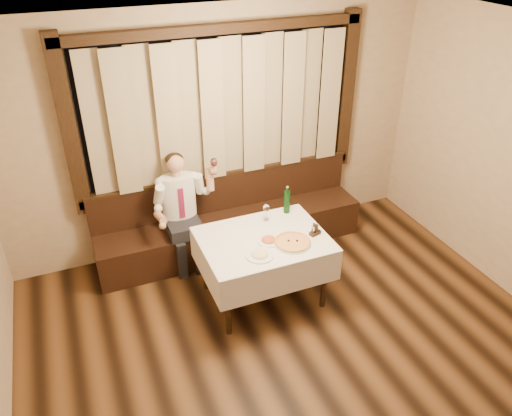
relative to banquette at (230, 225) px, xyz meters
name	(u,v)px	position (x,y,z in m)	size (l,w,h in m)	color
room	(299,210)	(0.00, -1.75, 1.19)	(5.01, 6.01, 2.81)	black
banquette	(230,225)	(0.00, 0.00, 0.00)	(3.20, 0.61, 0.94)	black
dining_table	(263,247)	(0.00, -1.02, 0.34)	(1.27, 0.97, 0.76)	black
pizza	(292,242)	(0.23, -1.22, 0.46)	(0.38, 0.38, 0.04)	white
pasta_red	(269,238)	(0.03, -1.09, 0.48)	(0.24, 0.24, 0.08)	white
pasta_cream	(260,253)	(-0.15, -1.28, 0.48)	(0.27, 0.27, 0.09)	white
green_bottle	(287,201)	(0.43, -0.65, 0.58)	(0.07, 0.07, 0.32)	#104C14
table_wine_glass	(266,209)	(0.16, -0.72, 0.59)	(0.07, 0.07, 0.19)	white
cruet_caddy	(315,231)	(0.51, -1.16, 0.49)	(0.13, 0.09, 0.13)	black
seated_man	(181,203)	(-0.60, -0.09, 0.48)	(0.73, 0.54, 1.36)	black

